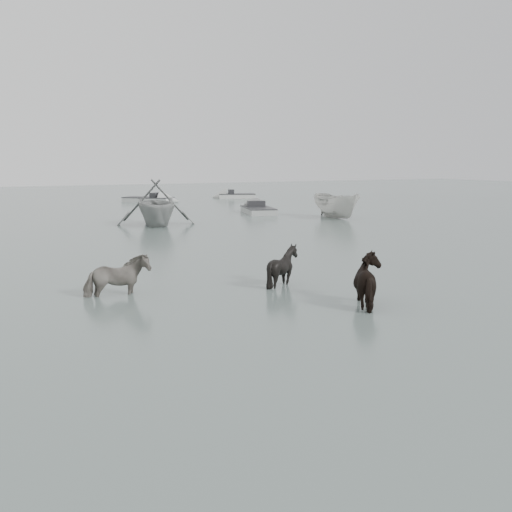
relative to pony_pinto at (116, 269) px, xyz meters
name	(u,v)px	position (x,y,z in m)	size (l,w,h in m)	color
ground	(306,301)	(3.94, -2.72, -0.69)	(140.00, 140.00, 0.00)	#4F5E5A
pony_pinto	(116,269)	(0.00, 0.00, 0.00)	(0.75, 1.64, 1.38)	black
pony_dark	(374,274)	(5.18, -3.78, 0.06)	(1.48, 1.27, 1.49)	black
pony_black	(283,261)	(4.44, -0.69, -0.02)	(1.08, 1.21, 1.34)	black
rowboat_trail	(156,201)	(6.38, 16.11, 0.57)	(4.14, 4.80, 2.53)	#989A98
boat_small	(337,204)	(16.98, 15.16, 0.13)	(1.60, 4.25, 1.64)	silver
skiff_port	(258,207)	(14.39, 20.11, -0.32)	(5.36, 1.60, 0.75)	#9B9D9B
skiff_mid	(148,197)	(11.44, 33.46, -0.32)	(5.39, 1.60, 0.75)	#ACAEAC
skiff_star	(237,194)	(19.85, 34.71, -0.32)	(4.33, 1.60, 0.75)	beige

